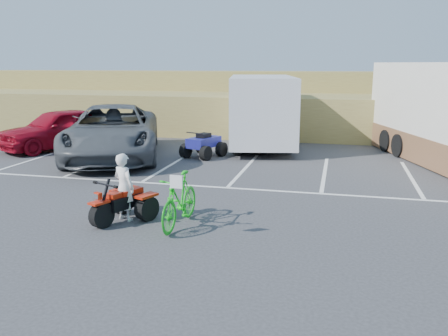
% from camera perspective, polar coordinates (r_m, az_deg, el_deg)
% --- Properties ---
extents(ground, '(100.00, 100.00, 0.00)m').
position_cam_1_polar(ground, '(11.62, -2.36, -5.36)').
color(ground, '#333335').
rests_on(ground, ground).
extents(parking_stripes, '(28.00, 5.16, 0.01)m').
position_cam_1_polar(parking_stripes, '(15.28, 4.99, -1.02)').
color(parking_stripes, white).
rests_on(parking_stripes, ground).
extents(grass_embankment, '(40.00, 8.50, 3.10)m').
position_cam_1_polar(grass_embankment, '(26.37, 7.03, 7.74)').
color(grass_embankment, olive).
rests_on(grass_embankment, ground).
extents(red_trike_atv, '(1.65, 1.85, 0.99)m').
position_cam_1_polar(red_trike_atv, '(11.23, -12.33, -6.29)').
color(red_trike_atv, '#B01D0A').
rests_on(red_trike_atv, ground).
extents(rider, '(0.67, 0.57, 1.57)m').
position_cam_1_polar(rider, '(11.10, -11.94, -2.25)').
color(rider, white).
rests_on(rider, ground).
extents(green_dirt_bike, '(0.66, 2.01, 1.19)m').
position_cam_1_polar(green_dirt_bike, '(10.56, -5.36, -3.87)').
color(green_dirt_bike, '#14BF19').
rests_on(green_dirt_bike, ground).
extents(grey_pickup, '(5.70, 7.91, 2.00)m').
position_cam_1_polar(grey_pickup, '(18.66, -13.25, 4.27)').
color(grey_pickup, '#4A4D52').
rests_on(grey_pickup, ground).
extents(red_car, '(4.20, 5.34, 1.70)m').
position_cam_1_polar(red_car, '(21.35, -19.24, 4.50)').
color(red_car, maroon).
rests_on(red_car, ground).
extents(cargo_trailer, '(3.79, 6.85, 3.02)m').
position_cam_1_polar(cargo_trailer, '(20.62, 4.52, 7.09)').
color(cargo_trailer, silver).
rests_on(cargo_trailer, ground).
extents(quad_atv_blue, '(1.65, 1.89, 1.03)m').
position_cam_1_polar(quad_atv_blue, '(18.47, -2.44, 1.36)').
color(quad_atv_blue, navy).
rests_on(quad_atv_blue, ground).
extents(quad_atv_green, '(1.75, 2.02, 1.11)m').
position_cam_1_polar(quad_atv_green, '(19.34, 2.93, 1.86)').
color(quad_atv_green, '#145A1B').
rests_on(quad_atv_green, ground).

